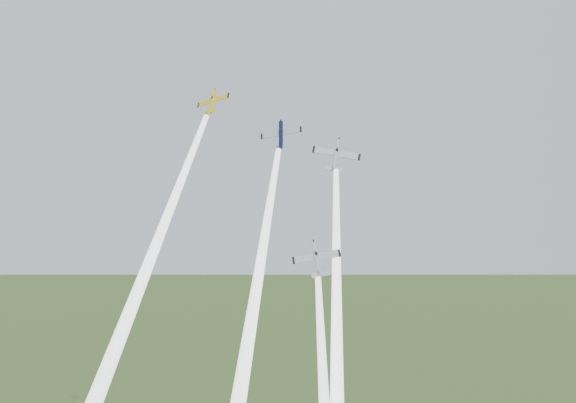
# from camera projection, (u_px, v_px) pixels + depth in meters

# --- Properties ---
(plane_yellow) EXTENTS (6.80, 7.09, 7.20)m
(plane_yellow) POSITION_uv_depth(u_px,v_px,m) (212.00, 102.00, 124.16)
(plane_yellow) COLOR yellow
(smoke_trail_yellow) EXTENTS (17.73, 34.53, 54.50)m
(smoke_trail_yellow) POSITION_uv_depth(u_px,v_px,m) (142.00, 281.00, 106.95)
(smoke_trail_yellow) COLOR white
(plane_navy) EXTENTS (7.51, 6.18, 7.66)m
(plane_navy) POSITION_uv_depth(u_px,v_px,m) (281.00, 135.00, 122.06)
(plane_navy) COLOR #0C1238
(smoke_trail_navy) EXTENTS (9.06, 36.37, 54.08)m
(smoke_trail_navy) POSITION_uv_depth(u_px,v_px,m) (251.00, 323.00, 103.36)
(smoke_trail_navy) COLOR white
(plane_silver_right) EXTENTS (9.65, 5.76, 9.03)m
(plane_silver_right) POSITION_uv_depth(u_px,v_px,m) (336.00, 155.00, 124.15)
(plane_silver_right) COLOR silver
(smoke_trail_silver_right) EXTENTS (3.40, 38.53, 57.19)m
(smoke_trail_silver_right) POSITION_uv_depth(u_px,v_px,m) (337.00, 356.00, 104.00)
(smoke_trail_silver_right) COLOR white
(plane_silver_low) EXTENTS (8.63, 5.50, 7.90)m
(plane_silver_low) POSITION_uv_depth(u_px,v_px,m) (317.00, 259.00, 109.00)
(plane_silver_low) COLOR silver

